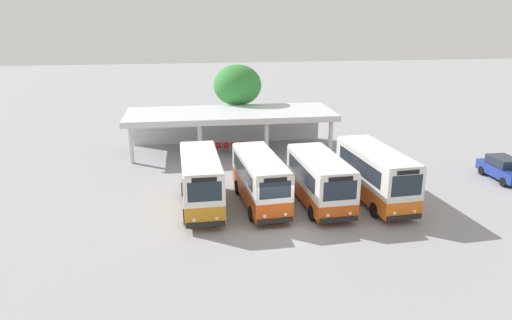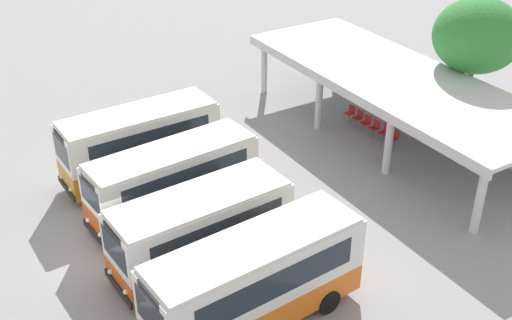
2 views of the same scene
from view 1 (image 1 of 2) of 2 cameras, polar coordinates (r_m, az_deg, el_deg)
The scene contains 14 objects.
ground_plane at distance 26.41m, azimuth 2.90°, elevation -8.34°, with size 180.00×180.00×0.00m, color #939399.
city_bus_nearest_orange at distance 28.68m, azimuth -6.63°, elevation -2.36°, with size 2.49×7.26×3.30m.
city_bus_second_in_row at distance 28.96m, azimuth 0.50°, elevation -2.23°, with size 2.70×7.35×3.13m.
city_bus_middle_cream at distance 29.19m, azimuth 7.66°, elevation -2.25°, with size 2.74×6.92×3.11m.
city_bus_fourth_amber at distance 30.42m, azimuth 14.13°, elevation -1.54°, with size 2.76×7.72×3.39m.
parked_car_flank at distance 37.96m, azimuth 27.55°, elevation -0.92°, with size 1.84×4.04×1.62m.
terminal_canopy at distance 41.18m, azimuth -3.17°, elevation 5.04°, with size 17.44×6.22×3.40m.
waiting_chair_end_by_column at distance 40.34m, azimuth -6.44°, elevation 1.53°, with size 0.46×0.46×0.86m.
waiting_chair_second_from_end at distance 40.35m, azimuth -5.49°, elevation 1.57°, with size 0.46×0.46×0.86m.
waiting_chair_middle_seat at distance 40.37m, azimuth -4.53°, elevation 1.60°, with size 0.46×0.46×0.86m.
waiting_chair_fourth_seat at distance 40.43m, azimuth -3.58°, elevation 1.64°, with size 0.46×0.46×0.86m.
waiting_chair_fifth_seat at distance 40.59m, azimuth -2.64°, elevation 1.72°, with size 0.46×0.46×0.86m.
waiting_chair_far_end_seat at distance 40.64m, azimuth -1.69°, elevation 1.75°, with size 0.46×0.46×0.86m.
roadside_tree_behind_canopy at distance 44.30m, azimuth -2.24°, elevation 8.94°, with size 4.41×4.41×6.87m.
Camera 1 is at (-4.71, -23.33, 11.43)m, focal length 33.37 mm.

